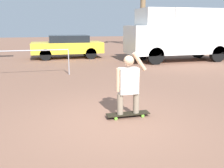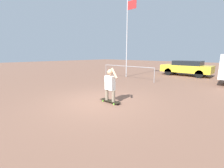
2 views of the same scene
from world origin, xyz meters
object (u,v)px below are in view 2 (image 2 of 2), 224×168
skateboard (110,101)px  flagpole (128,33)px  person_skateboarder (110,84)px  parked_car_yellow (186,68)px

skateboard → flagpole: size_ratio=0.15×
skateboard → flagpole: flagpole is taller
person_skateboarder → parked_car_yellow: size_ratio=0.32×
skateboard → flagpole: 8.35m
skateboard → flagpole: bearing=122.1°
skateboard → person_skateboarder: 0.75m
person_skateboarder → parked_car_yellow: person_skateboarder is taller
skateboard → parked_car_yellow: bearing=91.9°
person_skateboarder → parked_car_yellow: bearing=91.9°
skateboard → flagpole: (-3.98, 6.35, 3.70)m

